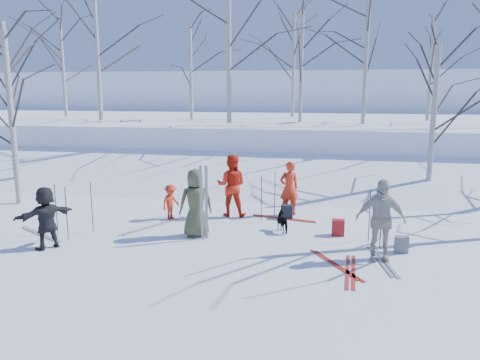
% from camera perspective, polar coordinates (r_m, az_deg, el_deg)
% --- Properties ---
extents(ground, '(120.00, 120.00, 0.00)m').
position_cam_1_polar(ground, '(11.49, -1.48, -7.79)').
color(ground, white).
rests_on(ground, ground).
extents(snow_ramp, '(70.00, 9.49, 4.12)m').
position_cam_1_polar(snow_ramp, '(18.12, 3.41, -0.31)').
color(snow_ramp, white).
rests_on(snow_ramp, ground).
extents(snow_plateau, '(70.00, 18.00, 2.20)m').
position_cam_1_polar(snow_plateau, '(27.84, 6.29, 5.38)').
color(snow_plateau, white).
rests_on(snow_plateau, ground).
extents(far_hill, '(90.00, 30.00, 6.00)m').
position_cam_1_polar(far_hill, '(48.69, 8.54, 8.90)').
color(far_hill, white).
rests_on(far_hill, ground).
extents(skier_olive_center, '(1.01, 0.85, 1.75)m').
position_cam_1_polar(skier_olive_center, '(11.90, -5.41, -2.78)').
color(skier_olive_center, '#43472A').
rests_on(skier_olive_center, ground).
extents(skier_red_north, '(0.70, 0.60, 1.62)m').
position_cam_1_polar(skier_red_north, '(13.95, 6.00, -1.02)').
color(skier_red_north, red).
rests_on(skier_red_north, ground).
extents(skier_redor_behind, '(0.91, 0.72, 1.83)m').
position_cam_1_polar(skier_redor_behind, '(13.77, -1.05, -0.66)').
color(skier_redor_behind, red).
rests_on(skier_redor_behind, ground).
extents(skier_red_seated, '(0.59, 0.75, 1.02)m').
position_cam_1_polar(skier_red_seated, '(13.64, -8.44, -2.65)').
color(skier_red_seated, red).
rests_on(skier_red_seated, ground).
extents(skier_cream_east, '(1.08, 0.49, 1.82)m').
position_cam_1_polar(skier_cream_east, '(10.65, 16.75, -4.68)').
color(skier_cream_east, beige).
rests_on(skier_cream_east, ground).
extents(skier_grey_west, '(1.16, 1.38, 1.49)m').
position_cam_1_polar(skier_grey_west, '(11.89, -22.57, -4.26)').
color(skier_grey_west, black).
rests_on(skier_grey_west, ground).
extents(dog, '(0.60, 0.70, 0.55)m').
position_cam_1_polar(dog, '(12.40, 5.36, -5.08)').
color(dog, black).
rests_on(dog, ground).
extents(upright_ski_left, '(0.08, 0.16, 1.90)m').
position_cam_1_polar(upright_ski_left, '(11.54, -4.72, -2.82)').
color(upright_ski_left, silver).
rests_on(upright_ski_left, ground).
extents(upright_ski_right, '(0.14, 0.23, 1.89)m').
position_cam_1_polar(upright_ski_right, '(11.54, -4.12, -2.81)').
color(upright_ski_right, silver).
rests_on(upright_ski_right, ground).
extents(ski_pair_a, '(0.90, 1.97, 0.02)m').
position_cam_1_polar(ski_pair_a, '(10.83, 16.95, -9.43)').
color(ski_pair_a, silver).
rests_on(ski_pair_a, ground).
extents(ski_pair_b, '(1.91, 2.08, 0.02)m').
position_cam_1_polar(ski_pair_b, '(10.37, 11.57, -10.08)').
color(ski_pair_b, '#AA2518').
rests_on(ski_pair_b, ground).
extents(ski_pair_c, '(1.76, 2.06, 0.02)m').
position_cam_1_polar(ski_pair_c, '(13.03, -11.02, -5.66)').
color(ski_pair_c, silver).
rests_on(ski_pair_c, ground).
extents(ski_pair_d, '(1.82, 2.07, 0.02)m').
position_cam_1_polar(ski_pair_d, '(13.23, -23.13, -6.10)').
color(ski_pair_d, silver).
rests_on(ski_pair_d, ground).
extents(ski_pair_e, '(1.01, 1.98, 0.02)m').
position_cam_1_polar(ski_pair_e, '(13.68, 5.36, -4.70)').
color(ski_pair_e, '#AA2518').
rests_on(ski_pair_e, ground).
extents(ski_pair_f, '(0.35, 1.92, 0.02)m').
position_cam_1_polar(ski_pair_f, '(10.09, 13.34, -10.77)').
color(ski_pair_f, '#AA2518').
rests_on(ski_pair_f, ground).
extents(ski_pole_a, '(0.02, 0.02, 1.34)m').
position_cam_1_polar(ski_pole_a, '(13.81, 4.26, -1.70)').
color(ski_pole_a, black).
rests_on(ski_pole_a, ground).
extents(ski_pole_b, '(0.02, 0.02, 1.34)m').
position_cam_1_polar(ski_pole_b, '(11.92, 15.51, -4.14)').
color(ski_pole_b, black).
rests_on(ski_pole_b, ground).
extents(ski_pole_c, '(0.02, 0.02, 1.34)m').
position_cam_1_polar(ski_pole_c, '(12.42, -20.38, -3.82)').
color(ski_pole_c, black).
rests_on(ski_pole_c, ground).
extents(ski_pole_d, '(0.02, 0.02, 1.34)m').
position_cam_1_polar(ski_pole_d, '(12.85, -17.62, -3.16)').
color(ski_pole_d, black).
rests_on(ski_pole_d, ground).
extents(ski_pole_e, '(0.02, 0.02, 1.34)m').
position_cam_1_polar(ski_pole_e, '(13.23, 2.62, -2.24)').
color(ski_pole_e, black).
rests_on(ski_pole_e, ground).
extents(ski_pole_f, '(0.02, 0.02, 1.34)m').
position_cam_1_polar(ski_pole_f, '(11.49, 16.83, -4.77)').
color(ski_pole_f, black).
rests_on(ski_pole_f, ground).
extents(ski_pole_g, '(0.02, 0.02, 1.34)m').
position_cam_1_polar(ski_pole_g, '(12.96, -21.51, -3.30)').
color(ski_pole_g, black).
rests_on(ski_pole_g, ground).
extents(backpack_red, '(0.32, 0.22, 0.42)m').
position_cam_1_polar(backpack_red, '(12.33, 11.87, -5.68)').
color(backpack_red, maroon).
rests_on(backpack_red, ground).
extents(backpack_grey, '(0.30, 0.20, 0.38)m').
position_cam_1_polar(backpack_grey, '(11.48, 19.08, -7.43)').
color(backpack_grey, slate).
rests_on(backpack_grey, ground).
extents(backpack_dark, '(0.34, 0.24, 0.40)m').
position_cam_1_polar(backpack_dark, '(13.69, 5.74, -3.86)').
color(backpack_dark, black).
rests_on(backpack_dark, ground).
extents(birch_plateau_a, '(3.97, 3.97, 4.82)m').
position_cam_1_polar(birch_plateau_a, '(24.62, 22.24, 12.33)').
color(birch_plateau_a, silver).
rests_on(birch_plateau_a, snow_plateau).
extents(birch_plateau_b, '(5.19, 5.19, 6.56)m').
position_cam_1_polar(birch_plateau_b, '(21.29, -1.36, 15.80)').
color(birch_plateau_b, silver).
rests_on(birch_plateau_b, snow_plateau).
extents(birch_plateau_e, '(4.44, 4.44, 5.49)m').
position_cam_1_polar(birch_plateau_e, '(26.25, 6.54, 13.66)').
color(birch_plateau_e, silver).
rests_on(birch_plateau_e, snow_plateau).
extents(birch_plateau_f, '(5.16, 5.16, 6.52)m').
position_cam_1_polar(birch_plateau_f, '(24.52, -16.99, 14.66)').
color(birch_plateau_f, silver).
rests_on(birch_plateau_f, snow_plateau).
extents(birch_plateau_g, '(4.39, 4.39, 5.42)m').
position_cam_1_polar(birch_plateau_g, '(21.50, 15.10, 13.86)').
color(birch_plateau_g, silver).
rests_on(birch_plateau_g, snow_plateau).
extents(birch_plateau_h, '(3.84, 3.84, 4.63)m').
position_cam_1_polar(birch_plateau_h, '(24.13, -6.02, 12.89)').
color(birch_plateau_h, silver).
rests_on(birch_plateau_h, snow_plateau).
extents(birch_plateau_i, '(4.37, 4.37, 5.39)m').
position_cam_1_polar(birch_plateau_i, '(28.22, -20.78, 12.75)').
color(birch_plateau_i, silver).
rests_on(birch_plateau_i, snow_plateau).
extents(birch_plateau_j, '(4.09, 4.09, 4.98)m').
position_cam_1_polar(birch_plateau_j, '(22.10, 7.48, 13.49)').
color(birch_plateau_j, silver).
rests_on(birch_plateau_j, snow_plateau).
extents(birch_edge_a, '(4.45, 4.45, 5.49)m').
position_cam_1_polar(birch_edge_a, '(16.71, -26.06, 6.63)').
color(birch_edge_a, silver).
rests_on(birch_edge_a, ground).
extents(birch_edge_d, '(4.90, 4.90, 6.14)m').
position_cam_1_polar(birch_edge_d, '(19.83, -26.25, 8.06)').
color(birch_edge_d, silver).
rests_on(birch_edge_d, ground).
extents(birch_edge_e, '(4.20, 4.20, 5.14)m').
position_cam_1_polar(birch_edge_e, '(17.14, 22.47, 6.40)').
color(birch_edge_e, silver).
rests_on(birch_edge_e, ground).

